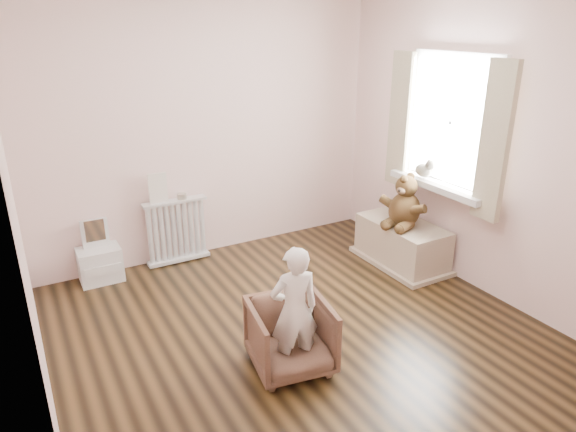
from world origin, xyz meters
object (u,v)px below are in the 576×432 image
toy_bench (402,245)px  plush_cat (424,167)px  toy_vanity (99,254)px  radiator (176,226)px  armchair (291,336)px  teddy_bear (405,203)px  child (294,310)px

toy_bench → plush_cat: (0.14, -0.06, 0.80)m
toy_vanity → toy_bench: size_ratio=0.65×
toy_bench → radiator: bearing=150.1°
armchair → teddy_bear: bearing=35.5°
toy_bench → toy_vanity: bearing=158.1°
toy_vanity → armchair: toy_vanity is taller
plush_cat → toy_bench: bearing=134.5°
armchair → toy_bench: bearing=36.1°
toy_vanity → child: size_ratio=0.64×
armchair → plush_cat: size_ratio=2.38×
child → teddy_bear: 1.98m
radiator → toy_vanity: (-0.76, -0.03, -0.11)m
teddy_bear → plush_cat: size_ratio=2.23×
toy_vanity → plush_cat: (2.86, -1.16, 0.72)m
teddy_bear → plush_cat: (0.19, -0.01, 0.33)m
radiator → toy_bench: bearing=-29.9°
radiator → child: size_ratio=0.71×
toy_vanity → teddy_bear: 2.93m
toy_vanity → toy_bench: 2.93m
toy_vanity → toy_bench: bearing=-21.9°
child → radiator: bearing=-76.4°
teddy_bear → plush_cat: plush_cat is taller
child → toy_bench: child is taller
toy_vanity → teddy_bear: bearing=-23.2°
armchair → plush_cat: 2.25m
radiator → armchair: size_ratio=1.20×
child → teddy_bear: (1.75, 0.91, 0.18)m
teddy_bear → child: bearing=-172.0°
toy_vanity → toy_bench: (2.72, -1.10, -0.08)m
child → teddy_bear: size_ratio=1.81×
armchair → child: size_ratio=0.59×
armchair → toy_vanity: bearing=124.0°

